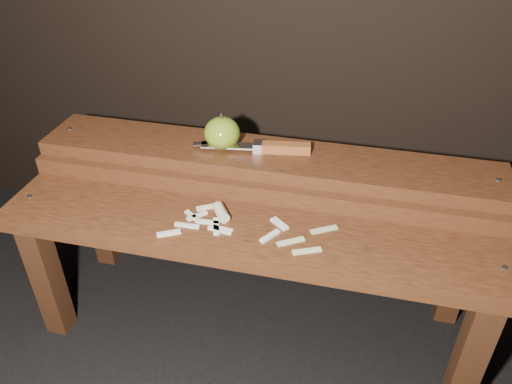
% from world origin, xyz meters
% --- Properties ---
extents(ground, '(60.00, 60.00, 0.00)m').
position_xyz_m(ground, '(0.00, 0.00, 0.00)').
color(ground, black).
extents(bench_front_tier, '(1.20, 0.20, 0.42)m').
position_xyz_m(bench_front_tier, '(0.00, -0.06, 0.35)').
color(bench_front_tier, '#371B0D').
rests_on(bench_front_tier, ground).
extents(bench_rear_tier, '(1.20, 0.21, 0.50)m').
position_xyz_m(bench_rear_tier, '(0.00, 0.17, 0.41)').
color(bench_rear_tier, '#371B0D').
rests_on(bench_rear_tier, ground).
extents(apple, '(0.09, 0.09, 0.10)m').
position_xyz_m(apple, '(-0.12, 0.17, 0.54)').
color(apple, olive).
rests_on(apple, bench_rear_tier).
extents(knife, '(0.30, 0.07, 0.03)m').
position_xyz_m(knife, '(0.01, 0.18, 0.51)').
color(knife, brown).
rests_on(knife, bench_rear_tier).
extents(apple_scraps, '(0.40, 0.15, 0.03)m').
position_xyz_m(apple_scraps, '(-0.04, -0.04, 0.43)').
color(apple_scraps, beige).
rests_on(apple_scraps, bench_front_tier).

